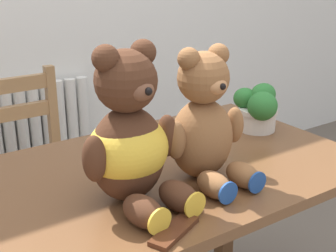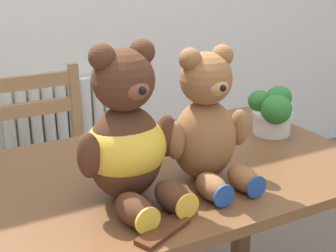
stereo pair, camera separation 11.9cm
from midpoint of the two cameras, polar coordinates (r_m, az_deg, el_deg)
name	(u,v)px [view 1 (the left image)]	position (r m, az deg, el deg)	size (l,w,h in m)	color
radiator	(39,157)	(2.55, -16.78, -3.61)	(0.60, 0.10, 0.71)	silver
dining_table	(161,204)	(1.41, -3.29, -9.53)	(1.17, 0.72, 0.73)	brown
wooden_chair_behind	(27,177)	(2.04, -18.42, -6.01)	(0.41, 0.45, 0.86)	#997047
teddy_bear_left	(130,141)	(1.13, -7.68, -1.86)	(0.28, 0.30, 0.40)	#472819
teddy_bear_right	(205,124)	(1.24, 1.81, 0.22)	(0.25, 0.25, 0.36)	brown
potted_plant	(258,108)	(1.63, 8.90, 2.15)	(0.15, 0.17, 0.16)	beige
chocolate_bar	(174,231)	(1.05, -2.53, -12.76)	(0.14, 0.05, 0.01)	#472314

